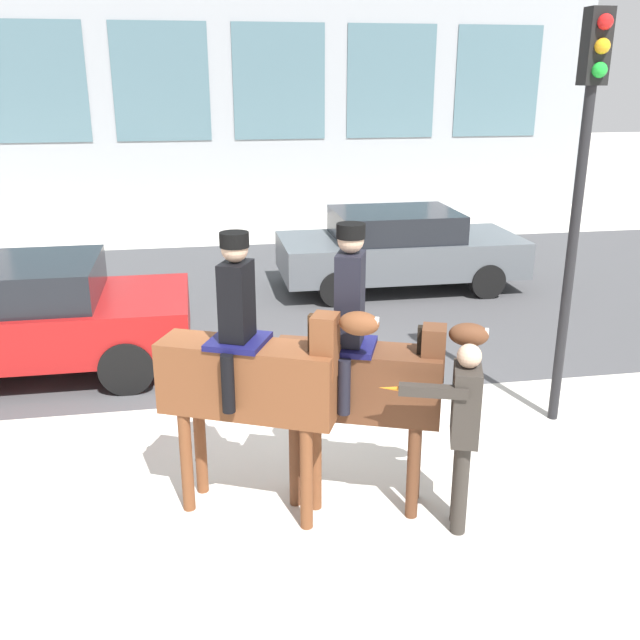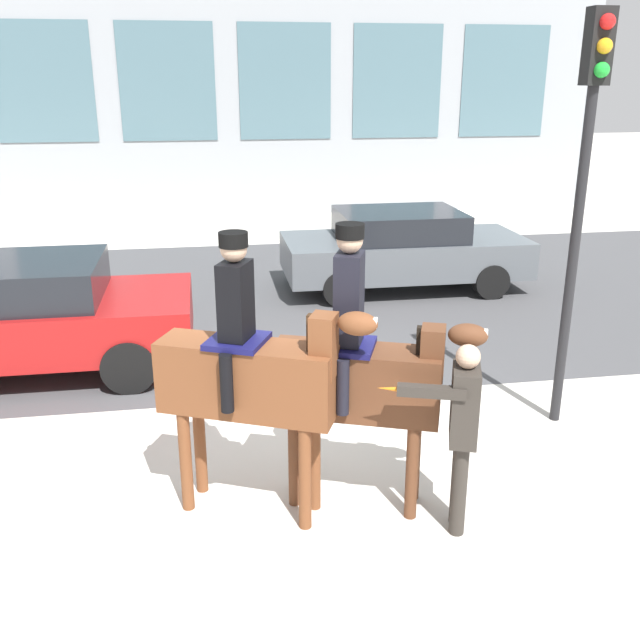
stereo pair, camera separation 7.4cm
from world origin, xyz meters
name	(u,v)px [view 1 (the left image)]	position (x,y,z in m)	size (l,w,h in m)	color
ground_plane	(284,418)	(0.00, 0.00, 0.00)	(80.00, 80.00, 0.00)	beige
road_surface	(250,298)	(0.00, 4.75, 0.00)	(21.37, 8.50, 0.01)	#444447
mounted_horse_lead	(252,373)	(-0.48, -1.76, 1.34)	(1.85, 1.07, 2.55)	brown
mounted_horse_companion	(361,373)	(0.46, -1.80, 1.29)	(1.83, 0.95, 2.60)	#59331E
pedestrian_bystander	(463,423)	(1.21, -2.34, 1.00)	(0.91, 0.45, 1.70)	#332D28
street_car_near_lane	(27,315)	(-3.11, 1.94, 0.79)	(4.10, 2.05, 1.50)	maroon
street_car_far_lane	(399,248)	(2.76, 4.96, 0.75)	(4.37, 2.00, 1.45)	#51565B
traffic_light	(583,162)	(3.06, -0.55, 2.91)	(0.24, 0.29, 4.37)	black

